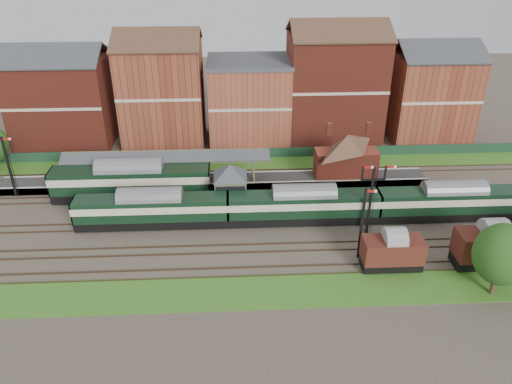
{
  "coord_description": "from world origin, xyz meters",
  "views": [
    {
      "loc": [
        -2.58,
        -48.31,
        30.45
      ],
      "look_at": [
        -0.08,
        2.0,
        3.0
      ],
      "focal_mm": 35.0,
      "sensor_mm": 36.0,
      "label": 1
    }
  ],
  "objects_px": {
    "signal_box": "(231,186)",
    "semaphore_bracket": "(371,196)",
    "dmu_train": "(304,205)",
    "platform_railcar": "(131,180)",
    "goods_van_a": "(393,251)"
  },
  "relations": [
    {
      "from": "dmu_train",
      "to": "platform_railcar",
      "type": "bearing_deg",
      "value": 162.28
    },
    {
      "from": "signal_box",
      "to": "semaphore_bracket",
      "type": "distance_m",
      "value": 16.16
    },
    {
      "from": "semaphore_bracket",
      "to": "signal_box",
      "type": "bearing_deg",
      "value": 159.08
    },
    {
      "from": "platform_railcar",
      "to": "goods_van_a",
      "type": "distance_m",
      "value": 31.92
    },
    {
      "from": "goods_van_a",
      "to": "platform_railcar",
      "type": "bearing_deg",
      "value": 150.95
    },
    {
      "from": "signal_box",
      "to": "goods_van_a",
      "type": "height_order",
      "value": "signal_box"
    },
    {
      "from": "dmu_train",
      "to": "platform_railcar",
      "type": "xyz_separation_m",
      "value": [
        -20.34,
        6.5,
        0.28
      ]
    },
    {
      "from": "dmu_train",
      "to": "platform_railcar",
      "type": "height_order",
      "value": "platform_railcar"
    },
    {
      "from": "signal_box",
      "to": "semaphore_bracket",
      "type": "height_order",
      "value": "semaphore_bracket"
    },
    {
      "from": "semaphore_bracket",
      "to": "dmu_train",
      "type": "bearing_deg",
      "value": 159.92
    },
    {
      "from": "signal_box",
      "to": "goods_van_a",
      "type": "relative_size",
      "value": 1.02
    },
    {
      "from": "signal_box",
      "to": "dmu_train",
      "type": "xyz_separation_m",
      "value": [
        8.2,
        -3.25,
        -0.88
      ]
    },
    {
      "from": "platform_railcar",
      "to": "dmu_train",
      "type": "bearing_deg",
      "value": -17.72
    },
    {
      "from": "dmu_train",
      "to": "semaphore_bracket",
      "type": "bearing_deg",
      "value": -20.08
    },
    {
      "from": "semaphore_bracket",
      "to": "dmu_train",
      "type": "distance_m",
      "value": 7.65
    }
  ]
}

